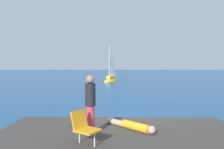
# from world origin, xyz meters

# --- Properties ---
(ground_plane) EXTENTS (160.00, 160.00, 0.00)m
(ground_plane) POSITION_xyz_m (0.00, 0.00, 0.00)
(ground_plane) COLOR navy
(boulder_seaward) EXTENTS (1.21, 1.51, 1.06)m
(boulder_seaward) POSITION_xyz_m (-1.30, -1.77, 0.00)
(boulder_seaward) COLOR #383930
(boulder_seaward) RESTS_ON ground
(boulder_inland) EXTENTS (1.66, 1.77, 0.95)m
(boulder_inland) POSITION_xyz_m (-1.70, -1.64, 0.00)
(boulder_inland) COLOR #453E35
(boulder_inland) RESTS_ON ground
(sailboat_near) EXTENTS (2.43, 3.03, 5.61)m
(sailboat_near) POSITION_xyz_m (-1.24, 21.94, 0.30)
(sailboat_near) COLOR yellow
(sailboat_near) RESTS_ON ground
(person_sunbather) EXTENTS (1.34, 1.34, 0.25)m
(person_sunbather) POSITION_xyz_m (-0.30, -3.23, 0.83)
(person_sunbather) COLOR gold
(person_sunbather) RESTS_ON shore_ledge
(person_standing) EXTENTS (0.28, 0.28, 1.62)m
(person_standing) POSITION_xyz_m (-1.47, -3.72, 1.58)
(person_standing) COLOR #DB384C
(person_standing) RESTS_ON shore_ledge
(beach_chair) EXTENTS (0.76, 0.73, 0.80)m
(beach_chair) POSITION_xyz_m (-1.56, -4.38, 1.16)
(beach_chair) COLOR orange
(beach_chair) RESTS_ON shore_ledge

